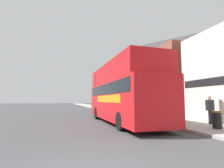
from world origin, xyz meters
name	(u,v)px	position (x,y,z in m)	size (l,w,h in m)	color
ground_plane	(63,112)	(0.00, 21.00, 0.00)	(144.00, 144.00, 0.00)	#3D3D3F
sidewalk	(121,112)	(7.33, 18.00, 0.07)	(3.43, 108.00, 0.14)	#999993
brick_terrace_rear	(143,77)	(12.04, 20.80, 5.18)	(6.00, 22.81, 10.35)	brown
tour_bus	(121,97)	(3.69, 8.07, 1.83)	(2.59, 9.72, 4.08)	red
parked_car_ahead_of_bus	(106,108)	(4.47, 15.24, 0.74)	(1.99, 4.20, 1.59)	black
pedestrian_third	(210,107)	(8.33, 4.93, 1.16)	(0.44, 0.24, 1.70)	#232328
lamp_post_nearest	(173,72)	(6.27, 5.66, 3.40)	(0.35, 0.35, 4.73)	black
lamp_post_second	(124,84)	(6.26, 14.12, 3.31)	(0.35, 0.35, 4.58)	black
lamp_post_third	(103,86)	(6.07, 22.57, 3.71)	(0.35, 0.35, 5.24)	black
litter_bin	(217,119)	(7.19, 3.44, 0.62)	(0.48, 0.48, 0.90)	black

